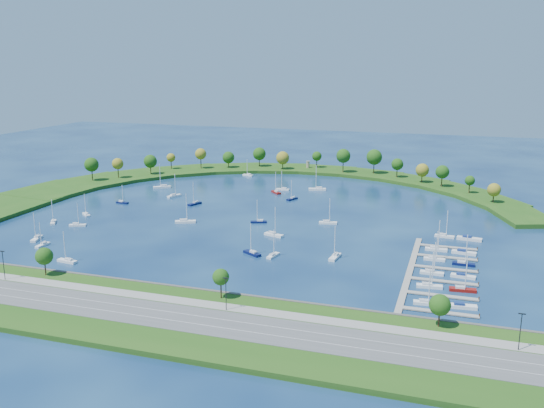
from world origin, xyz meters
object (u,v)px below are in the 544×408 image
(harbor_tower, at_px, (308,164))
(moored_boat_9, at_px, (292,198))
(moored_boat_1, at_px, (174,195))
(moored_boat_13, at_px, (328,222))
(moored_boat_14, at_px, (86,214))
(moored_boat_18, at_px, (252,252))
(docked_boat_11, at_px, (469,239))
(docked_boat_0, at_px, (426,302))
(moored_boat_2, at_px, (195,203))
(moored_boat_12, at_px, (122,202))
(docked_boat_4, at_px, (432,272))
(docked_boat_5, at_px, (463,276))
(moored_boat_10, at_px, (259,221))
(moored_boat_19, at_px, (283,189))
(docked_boat_9, at_px, (464,252))
(moored_boat_0, at_px, (53,221))
(moored_boat_4, at_px, (185,221))
(moored_boat_6, at_px, (335,256))
(dock_system, at_px, (431,273))
(moored_boat_15, at_px, (248,175))
(moored_boat_17, at_px, (273,255))
(docked_boat_7, at_px, (464,263))
(docked_boat_3, at_px, (463,289))
(moored_boat_11, at_px, (274,234))
(moored_boat_3, at_px, (67,260))
(moored_boat_5, at_px, (162,187))
(moored_boat_7, at_px, (276,192))
(docked_boat_6, at_px, (434,258))
(moored_boat_16, at_px, (43,244))
(moored_boat_20, at_px, (317,189))
(moored_boat_21, at_px, (77,224))
(docked_boat_2, at_px, (429,285))
(docked_boat_10, at_px, (444,235))
(docked_boat_8, at_px, (436,249))

(harbor_tower, distance_m, moored_boat_9, 86.46)
(moored_boat_1, relative_size, moored_boat_13, 1.05)
(moored_boat_9, xyz_separation_m, moored_boat_14, (-85.40, -62.66, -0.01))
(moored_boat_18, distance_m, docked_boat_11, 91.84)
(harbor_tower, bearing_deg, docked_boat_0, -66.04)
(moored_boat_2, bearing_deg, moored_boat_12, -55.97)
(docked_boat_4, xyz_separation_m, docked_boat_5, (10.46, -0.19, -0.28))
(moored_boat_9, xyz_separation_m, moored_boat_10, (-1.76, -49.29, 0.00))
(moored_boat_19, relative_size, docked_boat_9, 1.19)
(moored_boat_0, height_order, moored_boat_4, moored_boat_4)
(moored_boat_0, height_order, docked_boat_5, moored_boat_0)
(moored_boat_2, relative_size, moored_boat_14, 1.14)
(moored_boat_6, bearing_deg, moored_boat_13, -157.57)
(moored_boat_2, distance_m, docked_boat_5, 149.89)
(dock_system, distance_m, moored_boat_15, 194.31)
(moored_boat_2, distance_m, docked_boat_11, 137.23)
(harbor_tower, bearing_deg, docked_boat_11, -51.85)
(moored_boat_17, bearing_deg, docked_boat_7, -68.47)
(docked_boat_0, relative_size, docked_boat_3, 0.92)
(moored_boat_6, height_order, docked_boat_4, moored_boat_6)
(moored_boat_10, xyz_separation_m, moored_boat_11, (13.02, -17.81, 0.06))
(docked_boat_5, bearing_deg, moored_boat_3, -162.03)
(moored_boat_5, distance_m, moored_boat_6, 153.66)
(moored_boat_7, bearing_deg, docked_boat_6, -178.77)
(moored_boat_3, xyz_separation_m, moored_boat_11, (62.57, 55.97, 0.03))
(moored_boat_17, bearing_deg, moored_boat_13, 1.02)
(dock_system, relative_size, moored_boat_14, 7.77)
(moored_boat_3, xyz_separation_m, moored_boat_14, (-34.09, 60.40, -0.03))
(moored_boat_18, bearing_deg, moored_boat_9, -52.13)
(docked_boat_0, xyz_separation_m, docked_boat_4, (-0.01, 27.84, 0.01))
(moored_boat_7, bearing_deg, docked_boat_0, 170.33)
(moored_boat_14, relative_size, moored_boat_19, 0.94)
(moored_boat_12, bearing_deg, moored_boat_9, 28.92)
(moored_boat_16, distance_m, docked_boat_9, 167.43)
(moored_boat_4, relative_size, moored_boat_13, 1.14)
(moored_boat_20, distance_m, docked_boat_6, 127.38)
(dock_system, bearing_deg, moored_boat_21, 174.85)
(moored_boat_17, bearing_deg, docked_boat_0, -104.59)
(harbor_tower, xyz_separation_m, moored_boat_3, (-37.60, -208.36, -3.49))
(moored_boat_14, height_order, moored_boat_19, moored_boat_19)
(docked_boat_2, bearing_deg, docked_boat_3, -4.75)
(moored_boat_3, bearing_deg, moored_boat_15, -84.36)
(docked_boat_4, height_order, docked_boat_7, docked_boat_4)
(moored_boat_4, relative_size, moored_boat_6, 1.09)
(moored_boat_15, xyz_separation_m, docked_boat_10, (126.55, -102.18, 0.03))
(moored_boat_0, bearing_deg, moored_boat_2, -73.70)
(docked_boat_5, bearing_deg, docked_boat_3, -83.56)
(moored_boat_13, distance_m, moored_boat_15, 122.22)
(moored_boat_6, height_order, docked_boat_8, moored_boat_6)
(moored_boat_19, height_order, docked_boat_5, moored_boat_19)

